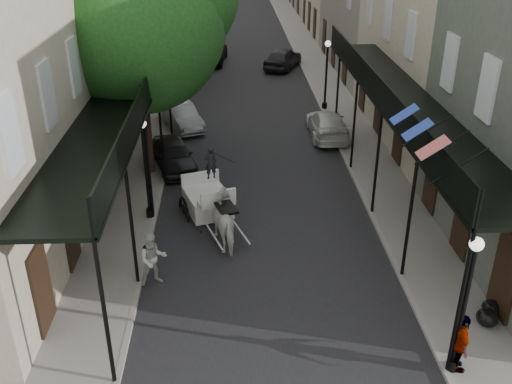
{
  "coord_description": "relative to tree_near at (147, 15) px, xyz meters",
  "views": [
    {
      "loc": [
        -1.12,
        -12.19,
        10.16
      ],
      "look_at": [
        -0.33,
        4.84,
        1.6
      ],
      "focal_mm": 40.0,
      "sensor_mm": 36.0,
      "label": 1
    }
  ],
  "objects": [
    {
      "name": "ground",
      "position": [
        4.2,
        -10.18,
        -6.49
      ],
      "size": [
        140.0,
        140.0,
        0.0
      ],
      "primitive_type": "plane",
      "color": "gray",
      "rests_on": "ground"
    },
    {
      "name": "road",
      "position": [
        4.2,
        9.82,
        -6.48
      ],
      "size": [
        8.0,
        90.0,
        0.01
      ],
      "primitive_type": "cube",
      "color": "black",
      "rests_on": "ground"
    },
    {
      "name": "sidewalk_left",
      "position": [
        -0.8,
        9.82,
        -6.43
      ],
      "size": [
        2.2,
        90.0,
        0.12
      ],
      "primitive_type": "cube",
      "color": "gray",
      "rests_on": "ground"
    },
    {
      "name": "sidewalk_right",
      "position": [
        9.2,
        9.82,
        -6.43
      ],
      "size": [
        2.2,
        90.0,
        0.12
      ],
      "primitive_type": "cube",
      "color": "gray",
      "rests_on": "ground"
    },
    {
      "name": "gallery_left",
      "position": [
        -0.59,
        -3.2,
        -2.44
      ],
      "size": [
        2.2,
        18.05,
        4.88
      ],
      "color": "black",
      "rests_on": "sidewalk_left"
    },
    {
      "name": "gallery_right",
      "position": [
        8.99,
        -3.2,
        -2.44
      ],
      "size": [
        2.2,
        18.05,
        4.88
      ],
      "color": "black",
      "rests_on": "sidewalk_right"
    },
    {
      "name": "tree_near",
      "position": [
        0.0,
        0.0,
        0.0
      ],
      "size": [
        7.31,
        6.8,
        9.63
      ],
      "color": "#382619",
      "rests_on": "sidewalk_left"
    },
    {
      "name": "lamppost_right_near",
      "position": [
        8.3,
        -12.18,
        -4.44
      ],
      "size": [
        0.32,
        0.32,
        3.71
      ],
      "color": "black",
      "rests_on": "sidewalk_right"
    },
    {
      "name": "lamppost_left",
      "position": [
        0.1,
        -4.18,
        -4.44
      ],
      "size": [
        0.32,
        0.32,
        3.71
      ],
      "color": "black",
      "rests_on": "sidewalk_left"
    },
    {
      "name": "lamppost_right_far",
      "position": [
        8.3,
        7.82,
        -4.44
      ],
      "size": [
        0.32,
        0.32,
        3.71
      ],
      "color": "black",
      "rests_on": "sidewalk_right"
    },
    {
      "name": "horse",
      "position": [
        2.9,
        -5.95,
        -5.63
      ],
      "size": [
        1.53,
        2.22,
        1.71
      ],
      "primitive_type": "imported",
      "rotation": [
        0.0,
        0.0,
        3.47
      ],
      "color": "silver",
      "rests_on": "ground"
    },
    {
      "name": "carriage",
      "position": [
        2.04,
        -3.42,
        -5.37
      ],
      "size": [
        2.29,
        2.85,
        2.87
      ],
      "rotation": [
        0.0,
        0.0,
        0.33
      ],
      "color": "black",
      "rests_on": "ground"
    },
    {
      "name": "pedestrian_walking",
      "position": [
        0.7,
        -8.13,
        -5.63
      ],
      "size": [
        0.99,
        0.88,
        1.71
      ],
      "primitive_type": "imported",
      "rotation": [
        0.0,
        0.0,
        0.33
      ],
      "color": "#B9BBB0",
      "rests_on": "ground"
    },
    {
      "name": "pedestrian_sidewalk_left",
      "position": [
        -1.39,
        8.13,
        -5.62
      ],
      "size": [
        1.11,
        0.95,
        1.49
      ],
      "primitive_type": "imported",
      "rotation": [
        0.0,
        0.0,
        3.64
      ],
      "color": "gray",
      "rests_on": "sidewalk_left"
    },
    {
      "name": "pedestrian_sidewalk_right",
      "position": [
        8.4,
        -12.18,
        -5.58
      ],
      "size": [
        0.47,
        0.96,
        1.58
      ],
      "primitive_type": "imported",
      "rotation": [
        0.0,
        0.0,
        1.48
      ],
      "color": "gray",
      "rests_on": "sidewalk_right"
    },
    {
      "name": "car_left_near",
      "position": [
        0.6,
        0.33,
        -5.86
      ],
      "size": [
        2.49,
        3.97,
        1.26
      ],
      "primitive_type": "imported",
      "rotation": [
        0.0,
        0.0,
        0.29
      ],
      "color": "black",
      "rests_on": "ground"
    },
    {
      "name": "car_left_mid",
      "position": [
        0.6,
        5.34,
        -5.88
      ],
      "size": [
        2.61,
        3.93,
        1.22
      ],
      "primitive_type": "imported",
      "rotation": [
        0.0,
        0.0,
        0.39
      ],
      "color": "gray",
      "rests_on": "ground"
    },
    {
      "name": "car_left_far",
      "position": [
        1.6,
        18.8,
        -5.8
      ],
      "size": [
        2.76,
        5.12,
        1.37
      ],
      "primitive_type": "imported",
      "rotation": [
        0.0,
        0.0,
        -0.1
      ],
      "color": "black",
      "rests_on": "ground"
    },
    {
      "name": "car_right_near",
      "position": [
        7.8,
        3.82,
        -5.86
      ],
      "size": [
        1.81,
        4.33,
        1.25
      ],
      "primitive_type": "imported",
      "rotation": [
        0.0,
        0.0,
        3.13
      ],
      "color": "silver",
      "rests_on": "ground"
    },
    {
      "name": "car_right_far",
      "position": [
        6.8,
        17.05,
        -5.76
      ],
      "size": [
        3.28,
        4.6,
        1.45
      ],
      "primitive_type": "imported",
      "rotation": [
        0.0,
        0.0,
        2.73
      ],
      "color": "black",
      "rests_on": "ground"
    },
    {
      "name": "trash_bags",
      "position": [
        9.91,
        -10.45,
        -6.13
      ],
      "size": [
        0.86,
        1.01,
        0.51
      ],
      "color": "black",
      "rests_on": "sidewalk_right"
    }
  ]
}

